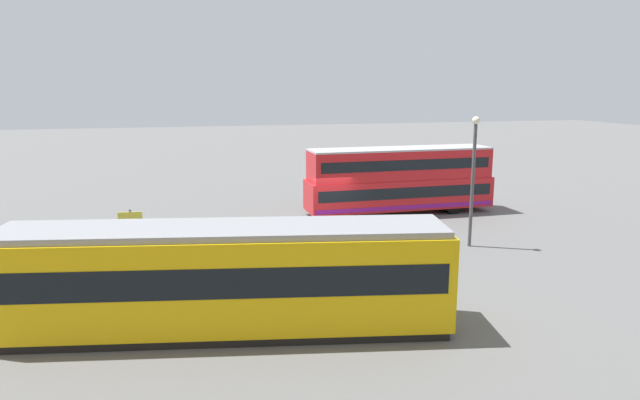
{
  "coord_description": "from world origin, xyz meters",
  "views": [
    {
      "loc": [
        8.09,
        28.34,
        7.4
      ],
      "look_at": [
        1.66,
        3.56,
        2.18
      ],
      "focal_mm": 31.3,
      "sensor_mm": 36.0,
      "label": 1
    }
  ],
  "objects_px": {
    "tram_yellow": "(225,277)",
    "info_sign": "(131,229)",
    "double_decker_bus": "(399,180)",
    "street_lamp": "(473,171)",
    "pedestrian_crossing": "(425,241)",
    "pedestrian_near_railing": "(314,244)"
  },
  "relations": [
    {
      "from": "pedestrian_crossing",
      "to": "info_sign",
      "type": "distance_m",
      "value": 12.19
    },
    {
      "from": "street_lamp",
      "to": "info_sign",
      "type": "bearing_deg",
      "value": -1.7
    },
    {
      "from": "tram_yellow",
      "to": "pedestrian_near_railing",
      "type": "distance_m",
      "value": 6.57
    },
    {
      "from": "double_decker_bus",
      "to": "street_lamp",
      "type": "height_order",
      "value": "street_lamp"
    },
    {
      "from": "double_decker_bus",
      "to": "pedestrian_near_railing",
      "type": "distance_m",
      "value": 11.49
    },
    {
      "from": "tram_yellow",
      "to": "street_lamp",
      "type": "height_order",
      "value": "street_lamp"
    },
    {
      "from": "pedestrian_near_railing",
      "to": "info_sign",
      "type": "height_order",
      "value": "info_sign"
    },
    {
      "from": "info_sign",
      "to": "street_lamp",
      "type": "bearing_deg",
      "value": 178.3
    },
    {
      "from": "pedestrian_crossing",
      "to": "info_sign",
      "type": "height_order",
      "value": "info_sign"
    },
    {
      "from": "info_sign",
      "to": "pedestrian_near_railing",
      "type": "bearing_deg",
      "value": 165.82
    },
    {
      "from": "pedestrian_crossing",
      "to": "street_lamp",
      "type": "height_order",
      "value": "street_lamp"
    },
    {
      "from": "double_decker_bus",
      "to": "tram_yellow",
      "type": "relative_size",
      "value": 0.81
    },
    {
      "from": "pedestrian_near_railing",
      "to": "street_lamp",
      "type": "height_order",
      "value": "street_lamp"
    },
    {
      "from": "double_decker_bus",
      "to": "pedestrian_crossing",
      "type": "relative_size",
      "value": 6.46
    },
    {
      "from": "tram_yellow",
      "to": "pedestrian_near_railing",
      "type": "bearing_deg",
      "value": -128.44
    },
    {
      "from": "tram_yellow",
      "to": "info_sign",
      "type": "bearing_deg",
      "value": -65.35
    },
    {
      "from": "double_decker_bus",
      "to": "info_sign",
      "type": "bearing_deg",
      "value": 25.37
    },
    {
      "from": "info_sign",
      "to": "tram_yellow",
      "type": "bearing_deg",
      "value": 114.65
    },
    {
      "from": "info_sign",
      "to": "street_lamp",
      "type": "distance_m",
      "value": 15.28
    },
    {
      "from": "double_decker_bus",
      "to": "info_sign",
      "type": "xyz_separation_m",
      "value": [
        14.62,
        6.93,
        -0.26
      ]
    },
    {
      "from": "double_decker_bus",
      "to": "info_sign",
      "type": "height_order",
      "value": "double_decker_bus"
    },
    {
      "from": "tram_yellow",
      "to": "info_sign",
      "type": "xyz_separation_m",
      "value": [
        3.19,
        -6.95,
        -0.0
      ]
    }
  ]
}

